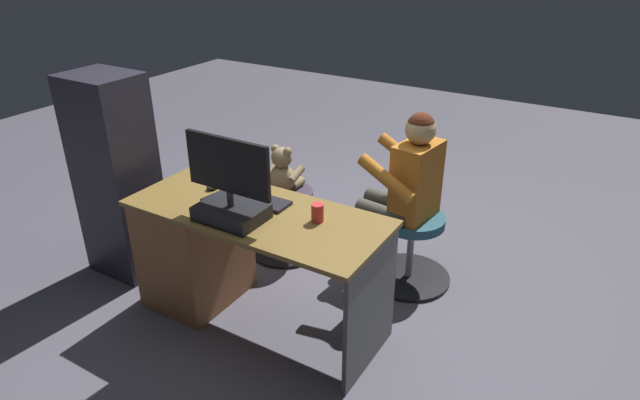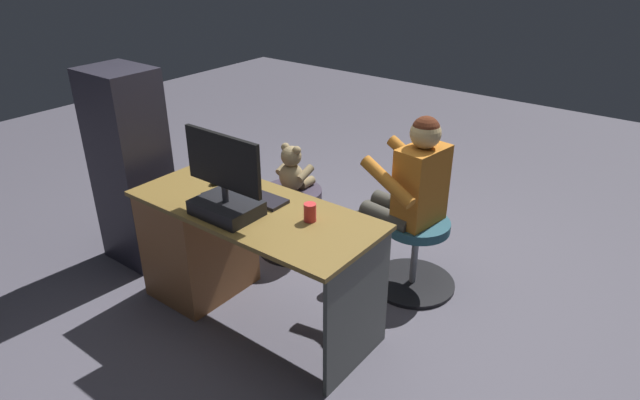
{
  "view_description": "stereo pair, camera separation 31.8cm",
  "coord_description": "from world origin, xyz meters",
  "views": [
    {
      "loc": [
        -1.64,
        2.51,
        2.1
      ],
      "look_at": [
        -0.17,
        0.07,
        0.68
      ],
      "focal_mm": 30.77,
      "sensor_mm": 36.0,
      "label": 1
    },
    {
      "loc": [
        -1.91,
        2.33,
        2.1
      ],
      "look_at": [
        -0.17,
        0.07,
        0.68
      ],
      "focal_mm": 30.77,
      "sensor_mm": 36.0,
      "label": 2
    }
  ],
  "objects": [
    {
      "name": "monitor",
      "position": [
        0.05,
        0.59,
        0.87
      ],
      "size": [
        0.51,
        0.25,
        0.45
      ],
      "color": "black",
      "rests_on": "desk"
    },
    {
      "name": "person",
      "position": [
        -0.5,
        -0.38,
        0.68
      ],
      "size": [
        0.53,
        0.52,
        1.15
      ],
      "color": "#C77324",
      "rests_on": "ground_plane"
    },
    {
      "name": "visitor_chair",
      "position": [
        -0.58,
        -0.4,
        0.26
      ],
      "size": [
        0.55,
        0.55,
        0.47
      ],
      "color": "black",
      "rests_on": "ground_plane"
    },
    {
      "name": "cup",
      "position": [
        -0.34,
        0.38,
        0.78
      ],
      "size": [
        0.07,
        0.07,
        0.1
      ],
      "primitive_type": "cylinder",
      "color": "red",
      "rests_on": "desk"
    },
    {
      "name": "teddy_bear",
      "position": [
        0.33,
        -0.28,
        0.62
      ],
      "size": [
        0.24,
        0.24,
        0.33
      ],
      "color": "#957F57",
      "rests_on": "office_chair_teddy"
    },
    {
      "name": "ground_plane",
      "position": [
        0.0,
        0.0,
        0.0
      ],
      "size": [
        10.0,
        10.0,
        0.0
      ],
      "primitive_type": "plane",
      "color": "#55525F"
    },
    {
      "name": "equipment_rack",
      "position": [
        1.12,
        0.44,
        0.67
      ],
      "size": [
        0.44,
        0.36,
        1.33
      ],
      "primitive_type": "cube",
      "color": "#282631",
      "rests_on": "ground_plane"
    },
    {
      "name": "tv_remote",
      "position": [
        0.3,
        0.45,
        0.74
      ],
      "size": [
        0.07,
        0.15,
        0.02
      ],
      "primitive_type": "cube",
      "rotation": [
        0.0,
        0.0,
        -0.15
      ],
      "color": "black",
      "rests_on": "desk"
    },
    {
      "name": "office_chair_teddy",
      "position": [
        0.33,
        -0.27,
        0.27
      ],
      "size": [
        0.51,
        0.51,
        0.47
      ],
      "color": "black",
      "rests_on": "ground_plane"
    },
    {
      "name": "computer_mouse",
      "position": [
        0.38,
        0.35,
        0.75
      ],
      "size": [
        0.06,
        0.1,
        0.04
      ],
      "primitive_type": "ellipsoid",
      "color": "#2E2F2B",
      "rests_on": "desk"
    },
    {
      "name": "desk",
      "position": [
        0.38,
        0.45,
        0.39
      ],
      "size": [
        1.45,
        0.61,
        0.73
      ],
      "color": "brown",
      "rests_on": "ground_plane"
    },
    {
      "name": "keyboard",
      "position": [
        0.08,
        0.35,
        0.74
      ],
      "size": [
        0.42,
        0.14,
        0.02
      ],
      "primitive_type": "cube",
      "color": "black",
      "rests_on": "desk"
    }
  ]
}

